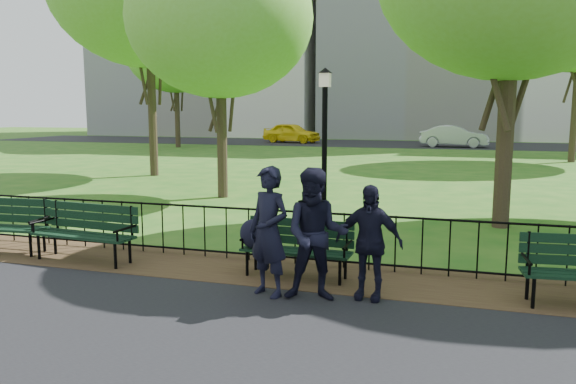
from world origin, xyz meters
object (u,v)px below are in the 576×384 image
(park_bench_left_a, at_px, (87,226))
(tree_far_w, at_px, (175,50))
(person_mid, at_px, (316,235))
(person_left, at_px, (269,232))
(tree_near_w, at_px, (220,18))
(person_right, at_px, (369,242))
(park_bench_main, at_px, (276,238))
(lamppost, at_px, (324,143))
(park_bench_left_b, at_px, (1,219))
(taxi, at_px, (292,133))
(sedan_silver, at_px, (454,136))

(park_bench_left_a, height_order, tree_far_w, tree_far_w)
(tree_far_w, relative_size, person_mid, 5.24)
(park_bench_left_a, distance_m, person_left, 3.57)
(tree_near_w, distance_m, person_right, 10.17)
(park_bench_main, bearing_deg, lamppost, 93.70)
(park_bench_main, distance_m, park_bench_left_a, 3.28)
(park_bench_left_b, height_order, taxi, taxi)
(tree_far_w, bearing_deg, lamppost, -55.78)
(lamppost, height_order, person_mid, lamppost)
(lamppost, bearing_deg, park_bench_left_a, -132.80)
(park_bench_main, height_order, tree_far_w, tree_far_w)
(person_right, bearing_deg, park_bench_main, 161.83)
(tree_far_w, bearing_deg, park_bench_main, -59.30)
(taxi, height_order, sedan_silver, taxi)
(taxi, bearing_deg, park_bench_main, -151.62)
(park_bench_left_b, distance_m, tree_near_w, 8.27)
(tree_far_w, height_order, taxi, tree_far_w)
(park_bench_left_a, xyz_separation_m, lamppost, (3.21, 3.46, 1.23))
(park_bench_main, relative_size, tree_near_w, 0.24)
(lamppost, relative_size, person_mid, 1.91)
(tree_far_w, bearing_deg, park_bench_left_b, -68.37)
(park_bench_left_a, bearing_deg, sedan_silver, 84.73)
(tree_near_w, height_order, person_mid, tree_near_w)
(tree_near_w, bearing_deg, park_bench_main, -60.68)
(park_bench_left_a, relative_size, sedan_silver, 0.42)
(lamppost, height_order, tree_near_w, tree_near_w)
(lamppost, xyz_separation_m, tree_near_w, (-3.81, 3.52, 3.17))
(person_left, bearing_deg, park_bench_left_a, -169.60)
(tree_far_w, xyz_separation_m, sedan_silver, (17.67, 5.39, -5.63))
(person_left, bearing_deg, tree_far_w, 143.74)
(park_bench_left_b, relative_size, tree_near_w, 0.26)
(taxi, bearing_deg, person_right, -149.60)
(tree_near_w, bearing_deg, lamppost, -42.67)
(tree_near_w, distance_m, person_left, 9.70)
(taxi, bearing_deg, sedan_silver, -86.33)
(person_left, distance_m, sedan_silver, 32.29)
(sedan_silver, bearing_deg, person_right, -177.62)
(person_left, bearing_deg, taxi, 129.66)
(person_right, distance_m, sedan_silver, 31.98)
(park_bench_main, distance_m, person_left, 0.94)
(park_bench_main, xyz_separation_m, tree_far_w, (-15.41, 25.95, 5.78))
(park_bench_left_a, height_order, person_left, person_left)
(park_bench_left_b, height_order, tree_far_w, tree_far_w)
(park_bench_left_b, relative_size, sedan_silver, 0.41)
(park_bench_main, height_order, person_mid, person_mid)
(park_bench_left_b, height_order, lamppost, lamppost)
(taxi, bearing_deg, park_bench_left_a, -157.00)
(person_right, height_order, taxi, person_right)
(park_bench_left_b, distance_m, taxi, 33.40)
(person_left, relative_size, taxi, 0.40)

